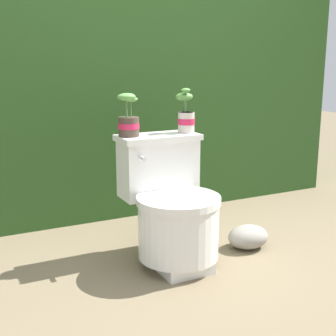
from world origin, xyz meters
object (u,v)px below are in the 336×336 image
potted_plant_left (128,120)px  toilet (172,208)px  garden_stone (248,237)px  potted_plant_midleft (186,116)px

potted_plant_left → toilet: bearing=-47.4°
potted_plant_left → garden_stone: bearing=-18.4°
toilet → garden_stone: bearing=-4.1°
toilet → potted_plant_left: potted_plant_left is taller
toilet → potted_plant_midleft: (0.17, 0.16, 0.45)m
potted_plant_midleft → garden_stone: size_ratio=1.01×
garden_stone → toilet: bearing=175.9°
toilet → garden_stone: (0.47, -0.03, -0.23)m
potted_plant_midleft → garden_stone: (0.30, -0.20, -0.68)m
garden_stone → potted_plant_left: bearing=161.6°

